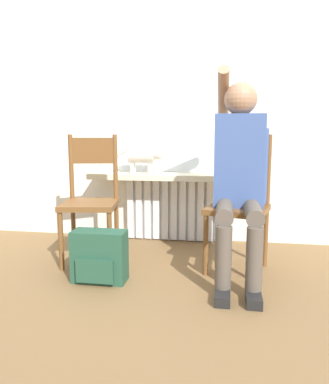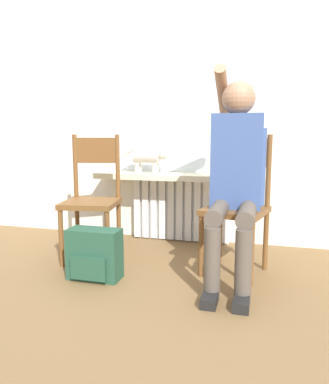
{
  "view_description": "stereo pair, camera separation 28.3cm",
  "coord_description": "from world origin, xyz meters",
  "px_view_note": "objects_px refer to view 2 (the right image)",
  "views": [
    {
      "loc": [
        0.46,
        -2.2,
        0.97
      ],
      "look_at": [
        0.0,
        0.59,
        0.54
      ],
      "focal_mm": 35.0,
      "sensor_mm": 36.0,
      "label": 1
    },
    {
      "loc": [
        0.74,
        -2.14,
        0.97
      ],
      "look_at": [
        0.0,
        0.59,
        0.54
      ],
      "focal_mm": 35.0,
      "sensor_mm": 36.0,
      "label": 2
    }
  ],
  "objects_px": {
    "chair_left": "(92,197)",
    "cat": "(150,156)",
    "chair_right": "(238,203)",
    "person": "(236,170)",
    "backpack": "(94,255)"
  },
  "relations": [
    {
      "from": "chair_left",
      "to": "backpack",
      "type": "relative_size",
      "value": 2.73
    },
    {
      "from": "chair_left",
      "to": "backpack",
      "type": "bearing_deg",
      "value": -72.07
    },
    {
      "from": "cat",
      "to": "chair_right",
      "type": "bearing_deg",
      "value": -32.62
    },
    {
      "from": "backpack",
      "to": "chair_right",
      "type": "bearing_deg",
      "value": 23.73
    },
    {
      "from": "backpack",
      "to": "cat",
      "type": "bearing_deg",
      "value": 83.14
    },
    {
      "from": "person",
      "to": "cat",
      "type": "bearing_deg",
      "value": 141.38
    },
    {
      "from": "chair_right",
      "to": "backpack",
      "type": "bearing_deg",
      "value": -141.71
    },
    {
      "from": "chair_left",
      "to": "chair_right",
      "type": "bearing_deg",
      "value": -8.52
    },
    {
      "from": "person",
      "to": "backpack",
      "type": "relative_size",
      "value": 4.01
    },
    {
      "from": "person",
      "to": "backpack",
      "type": "distance_m",
      "value": 1.11
    },
    {
      "from": "chair_left",
      "to": "cat",
      "type": "bearing_deg",
      "value": 50.39
    },
    {
      "from": "chair_right",
      "to": "backpack",
      "type": "xyz_separation_m",
      "value": [
        -0.92,
        -0.4,
        -0.33
      ]
    },
    {
      "from": "person",
      "to": "backpack",
      "type": "bearing_deg",
      "value": -162.64
    },
    {
      "from": "chair_right",
      "to": "backpack",
      "type": "height_order",
      "value": "chair_right"
    },
    {
      "from": "chair_right",
      "to": "cat",
      "type": "distance_m",
      "value": 1.0
    }
  ]
}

